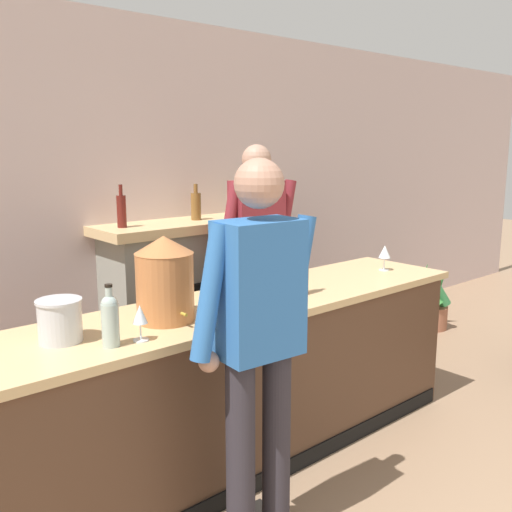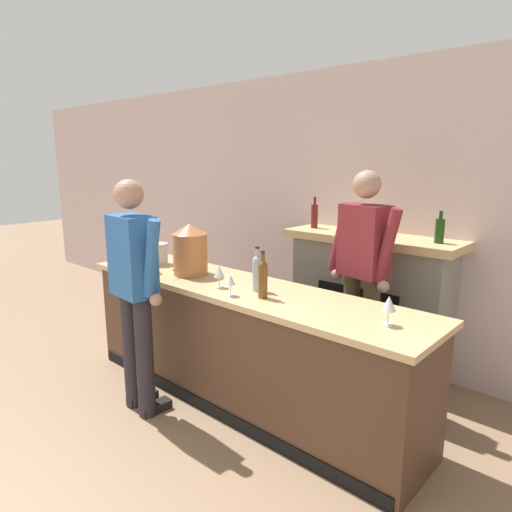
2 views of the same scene
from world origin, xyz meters
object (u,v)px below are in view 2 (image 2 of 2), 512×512
wine_glass_mid_counter (389,304)px  wine_glass_front_left (230,281)px  fireplace_stone (368,302)px  wine_bottle_chardonnay_pale (263,277)px  person_customer (135,288)px  ice_bucket_steel (157,254)px  wine_glass_by_dispenser (219,271)px  wine_bottle_rose_blush (148,256)px  wine_glass_back_row (155,260)px  wine_bottle_cabernet_heavy (257,271)px  person_bartender (362,276)px  copper_dispenser (190,249)px

wine_glass_mid_counter → wine_glass_front_left: size_ratio=1.16×
fireplace_stone → wine_bottle_chardonnay_pale: (-0.13, -1.30, 0.46)m
person_customer → wine_bottle_chardonnay_pale: size_ratio=5.29×
ice_bucket_steel → wine_glass_by_dispenser: bearing=-9.1°
wine_bottle_rose_blush → wine_glass_back_row: wine_bottle_rose_blush is taller
ice_bucket_steel → wine_bottle_rose_blush: bearing=-55.0°
wine_glass_back_row → wine_bottle_cabernet_heavy: bearing=11.2°
wine_bottle_chardonnay_pale → wine_glass_mid_counter: wine_bottle_chardonnay_pale is taller
wine_glass_front_left → wine_glass_back_row: wine_glass_back_row is taller
person_bartender → wine_bottle_chardonnay_pale: person_bartender is taller
person_customer → ice_bucket_steel: (-0.61, 0.65, 0.07)m
copper_dispenser → ice_bucket_steel: bearing=175.5°
wine_bottle_rose_blush → wine_glass_by_dispenser: wine_bottle_rose_blush is taller
person_customer → wine_bottle_cabernet_heavy: (0.65, 0.62, 0.12)m
fireplace_stone → wine_bottle_chardonnay_pale: bearing=-95.7°
ice_bucket_steel → wine_bottle_cabernet_heavy: bearing=-1.3°
person_bartender → wine_glass_back_row: bearing=-148.8°
person_customer → wine_glass_back_row: 0.55m
wine_glass_back_row → wine_glass_by_dispenser: wine_glass_by_dispenser is taller
copper_dispenser → wine_glass_front_left: (0.69, -0.21, -0.11)m
wine_glass_mid_counter → wine_glass_by_dispenser: same height
wine_bottle_chardonnay_pale → wine_glass_mid_counter: (0.90, 0.08, -0.02)m
person_customer → wine_glass_mid_counter: 1.80m
person_bartender → wine_glass_mid_counter: 0.91m
fireplace_stone → wine_glass_back_row: fireplace_stone is taller
fireplace_stone → wine_bottle_chardonnay_pale: fireplace_stone is taller
wine_bottle_chardonnay_pale → wine_glass_back_row: wine_bottle_chardonnay_pale is taller
person_customer → wine_glass_by_dispenser: (0.39, 0.49, 0.10)m
wine_bottle_cabernet_heavy → wine_glass_mid_counter: size_ratio=1.85×
wine_glass_back_row → wine_glass_by_dispenser: (0.72, 0.06, 0.01)m
fireplace_stone → wine_bottle_rose_blush: 2.01m
fireplace_stone → person_customer: bearing=-117.0°
ice_bucket_steel → wine_glass_mid_counter: size_ratio=1.13×
ice_bucket_steel → wine_glass_back_row: (0.28, -0.22, 0.02)m
fireplace_stone → wine_glass_mid_counter: size_ratio=8.74×
wine_glass_back_row → wine_glass_by_dispenser: bearing=5.1°
copper_dispenser → wine_bottle_chardonnay_pale: size_ratio=1.29×
copper_dispenser → wine_glass_back_row: (-0.25, -0.18, -0.10)m
copper_dispenser → person_bartender: bearing=30.0°
person_customer → wine_glass_by_dispenser: 0.63m
fireplace_stone → ice_bucket_steel: fireplace_stone is taller
wine_glass_front_left → wine_glass_mid_counter: bearing=10.5°
fireplace_stone → wine_bottle_rose_blush: size_ratio=5.61×
person_customer → wine_glass_by_dispenser: size_ratio=9.94×
wine_bottle_cabernet_heavy → wine_bottle_rose_blush: (-1.12, -0.18, -0.02)m
ice_bucket_steel → wine_bottle_rose_blush: 0.25m
wine_bottle_chardonnay_pale → wine_bottle_rose_blush: (-1.27, -0.07, -0.02)m
person_customer → copper_dispenser: size_ratio=4.11×
wine_bottle_rose_blush → wine_glass_mid_counter: wine_bottle_rose_blush is taller
person_bartender → wine_glass_front_left: bearing=-120.2°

